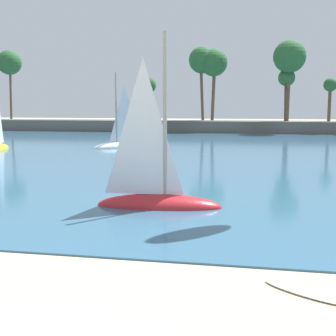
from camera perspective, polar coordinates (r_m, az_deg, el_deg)
sea at (r=60.42m, az=6.37°, el=4.08°), size 220.00×97.52×0.06m
palm_headland at (r=69.29m, az=5.46°, el=7.55°), size 114.85×6.41×13.48m
surfboard at (r=10.92m, az=17.35°, el=-14.93°), size 2.06×1.54×0.08m
sailboat_mid_bay at (r=18.40m, az=-1.55°, el=-2.85°), size 5.30×1.87×7.57m
sailboat_toward_headland at (r=44.29m, az=-6.16°, el=3.57°), size 4.95×4.90×7.77m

